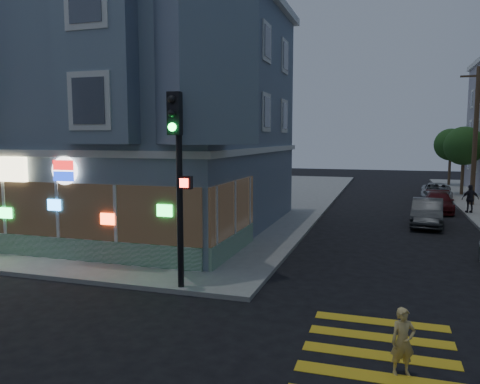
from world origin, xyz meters
The scene contains 12 objects.
ground centered at (0.00, 0.00, 0.00)m, with size 120.00×120.00×0.00m, color black.
sidewalk_nw centered at (-13.50, 23.00, 0.07)m, with size 33.00×42.00×0.15m, color gray.
corner_building centered at (-6.00, 10.98, 5.82)m, with size 14.60×14.60×11.40m.
utility_pole centered at (12.00, 24.00, 4.80)m, with size 2.20×0.30×9.00m.
street_tree_near centered at (12.20, 30.00, 3.94)m, with size 3.00×3.00×5.30m.
street_tree_far centered at (12.20, 38.00, 3.94)m, with size 3.00×3.00×5.30m.
running_child centered at (6.92, -0.93, 0.66)m, with size 0.48×0.32×1.32m, color #D6BA6D.
pedestrian_b centered at (11.30, 20.15, 0.98)m, with size 0.98×0.41×1.67m, color #27242D.
parked_car_b centered at (8.60, 15.71, 0.71)m, with size 1.49×4.29×1.41m, color #373A3C.
parked_car_c centered at (9.65, 20.91, 0.61)m, with size 1.70×4.19×1.22m, color #4E1215.
parked_car_d centered at (10.06, 26.80, 0.63)m, with size 2.09×4.53×1.26m, color #9B9FA5.
traffic_signal centered at (0.80, 2.16, 4.01)m, with size 0.68×0.64×5.71m.
Camera 1 is at (6.51, -10.06, 4.55)m, focal length 35.00 mm.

